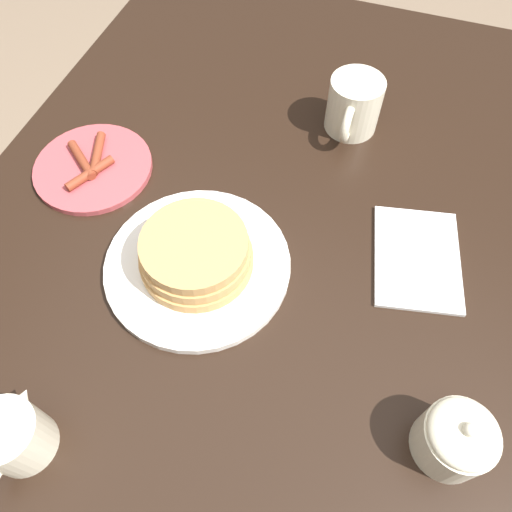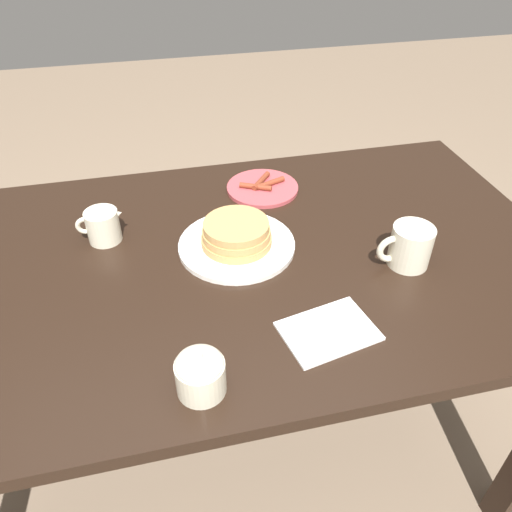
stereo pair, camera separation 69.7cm
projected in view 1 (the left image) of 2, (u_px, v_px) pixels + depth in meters
name	position (u px, v px, depth m)	size (l,w,h in m)	color
ground_plane	(233.00, 429.00, 1.34)	(8.00, 8.00, 0.00)	#7A6651
dining_table	(217.00, 330.00, 0.78)	(1.50, 0.84, 0.78)	black
pancake_plate	(196.00, 258.00, 0.68)	(0.26, 0.26, 0.07)	white
side_plate_bacon	(93.00, 167.00, 0.79)	(0.19, 0.19, 0.02)	#B2474C
coffee_mug	(354.00, 106.00, 0.81)	(0.12, 0.09, 0.09)	beige
creamer_pitcher	(14.00, 436.00, 0.54)	(0.11, 0.07, 0.08)	beige
sugar_bowl	(456.00, 438.00, 0.54)	(0.08, 0.08, 0.09)	beige
napkin	(417.00, 258.00, 0.71)	(0.19, 0.15, 0.01)	white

